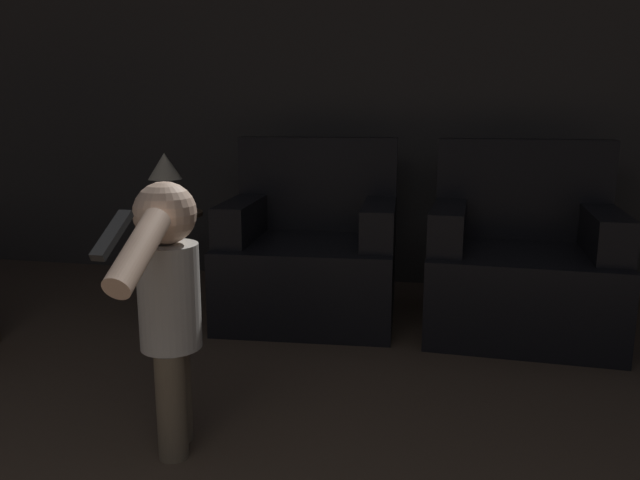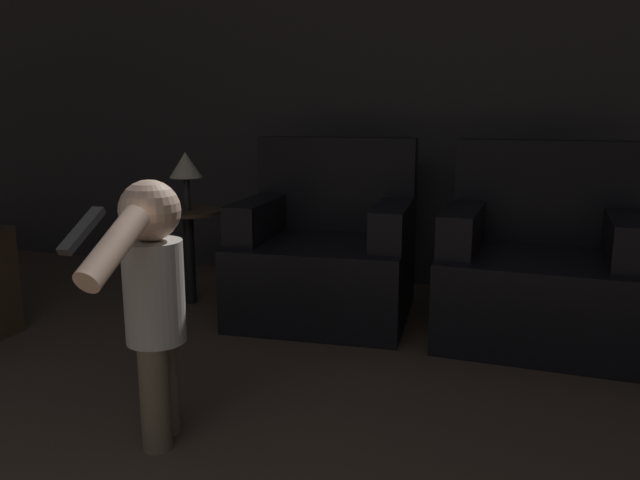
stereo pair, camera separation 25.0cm
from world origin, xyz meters
name	(u,v)px [view 2 (the right image)]	position (x,y,z in m)	size (l,w,h in m)	color
wall_back	(413,72)	(0.00, 4.50, 1.30)	(8.40, 0.05, 2.60)	#33302D
armchair_left	(326,255)	(-0.30, 3.74, 0.32)	(0.94, 0.86, 0.93)	black
armchair_right	(538,270)	(0.77, 3.74, 0.32)	(0.90, 0.83, 0.93)	black
person_toddler	(153,292)	(-0.42, 2.29, 0.51)	(0.19, 0.59, 0.87)	brown
side_table	(188,230)	(-1.10, 3.69, 0.42)	(0.38, 0.38, 0.53)	black
lamp	(186,166)	(-1.10, 3.69, 0.78)	(0.18, 0.18, 0.32)	#262626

